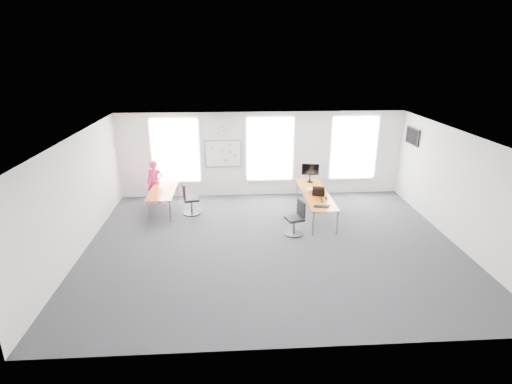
{
  "coord_description": "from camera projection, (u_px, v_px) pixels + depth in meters",
  "views": [
    {
      "loc": [
        -1.05,
        -9.7,
        5.04
      ],
      "look_at": [
        -0.37,
        1.2,
        1.1
      ],
      "focal_mm": 28.0,
      "sensor_mm": 36.0,
      "label": 1
    }
  ],
  "objects": [
    {
      "name": "window_mid",
      "position": [
        270.0,
        149.0,
        14.04
      ],
      "size": [
        1.6,
        0.06,
        2.2
      ],
      "primitive_type": "cube",
      "color": "silver",
      "rests_on": "wall_back"
    },
    {
      "name": "tv",
      "position": [
        413.0,
        136.0,
        13.2
      ],
      "size": [
        0.06,
        0.9,
        0.55
      ],
      "primitive_type": "cube",
      "color": "black",
      "rests_on": "wall_right"
    },
    {
      "name": "mouse",
      "position": [
        329.0,
        205.0,
        11.54
      ],
      "size": [
        0.08,
        0.11,
        0.04
      ],
      "primitive_type": "ellipsoid",
      "rotation": [
        0.0,
        0.0,
        -0.07
      ],
      "color": "black",
      "rests_on": "desk_right"
    },
    {
      "name": "wall_front",
      "position": [
        298.0,
        275.0,
        6.61
      ],
      "size": [
        10.0,
        0.0,
        10.0
      ],
      "primitive_type": "plane",
      "rotation": [
        -1.57,
        0.0,
        0.0
      ],
      "color": "white",
      "rests_on": "ground"
    },
    {
      "name": "wall_back",
      "position": [
        261.0,
        154.0,
        14.12
      ],
      "size": [
        10.0,
        0.0,
        10.0
      ],
      "primitive_type": "plane",
      "rotation": [
        1.57,
        0.0,
        0.0
      ],
      "color": "white",
      "rests_on": "ground"
    },
    {
      "name": "ceiling",
      "position": [
        274.0,
        136.0,
        9.86
      ],
      "size": [
        10.0,
        10.0,
        0.0
      ],
      "primitive_type": "plane",
      "rotation": [
        3.14,
        0.0,
        0.0
      ],
      "color": "white",
      "rests_on": "ground"
    },
    {
      "name": "monitor",
      "position": [
        310.0,
        171.0,
        13.48
      ],
      "size": [
        0.58,
        0.24,
        0.65
      ],
      "rotation": [
        0.0,
        0.0,
        -0.21
      ],
      "color": "black",
      "rests_on": "desk_right"
    },
    {
      "name": "chair_left",
      "position": [
        189.0,
        200.0,
        12.74
      ],
      "size": [
        0.56,
        0.56,
        1.05
      ],
      "rotation": [
        0.0,
        0.0,
        1.77
      ],
      "color": "black",
      "rests_on": "ground"
    },
    {
      "name": "window_left",
      "position": [
        175.0,
        150.0,
        13.85
      ],
      "size": [
        1.6,
        0.06,
        2.2
      ],
      "primitive_type": "cube",
      "color": "silver",
      "rests_on": "wall_back"
    },
    {
      "name": "window_right",
      "position": [
        354.0,
        148.0,
        14.22
      ],
      "size": [
        1.6,
        0.06,
        2.2
      ],
      "primitive_type": "cube",
      "color": "silver",
      "rests_on": "wall_back"
    },
    {
      "name": "paper_stack",
      "position": [
        311.0,
        190.0,
        12.68
      ],
      "size": [
        0.38,
        0.33,
        0.11
      ],
      "primitive_type": "cube",
      "rotation": [
        0.0,
        0.0,
        0.32
      ],
      "color": "beige",
      "rests_on": "desk_right"
    },
    {
      "name": "lens_cap",
      "position": [
        322.0,
        201.0,
        11.88
      ],
      "size": [
        0.07,
        0.07,
        0.01
      ],
      "primitive_type": "cylinder",
      "rotation": [
        0.0,
        0.0,
        -0.07
      ],
      "color": "black",
      "rests_on": "desk_right"
    },
    {
      "name": "wall_clock",
      "position": [
        222.0,
        131.0,
        13.72
      ],
      "size": [
        0.3,
        0.04,
        0.3
      ],
      "primitive_type": "cylinder",
      "rotation": [
        1.57,
        0.0,
        0.0
      ],
      "color": "gray",
      "rests_on": "wall_back"
    },
    {
      "name": "desk_left",
      "position": [
        163.0,
        192.0,
        12.9
      ],
      "size": [
        0.8,
        2.0,
        0.73
      ],
      "color": "orange",
      "rests_on": "ground"
    },
    {
      "name": "chair_right",
      "position": [
        296.0,
        220.0,
        11.36
      ],
      "size": [
        0.57,
        0.57,
        1.0
      ],
      "rotation": [
        0.0,
        0.0,
        -1.25
      ],
      "color": "black",
      "rests_on": "ground"
    },
    {
      "name": "wall_left",
      "position": [
        76.0,
        197.0,
        10.07
      ],
      "size": [
        0.0,
        10.0,
        10.0
      ],
      "primitive_type": "plane",
      "rotation": [
        1.57,
        0.0,
        1.57
      ],
      "color": "white",
      "rests_on": "ground"
    },
    {
      "name": "wall_right",
      "position": [
        459.0,
        189.0,
        10.66
      ],
      "size": [
        0.0,
        10.0,
        10.0
      ],
      "primitive_type": "plane",
      "rotation": [
        1.57,
        0.0,
        -1.57
      ],
      "color": "white",
      "rests_on": "ground"
    },
    {
      "name": "floor",
      "position": [
        272.0,
        244.0,
        10.87
      ],
      "size": [
        10.0,
        10.0,
        0.0
      ],
      "primitive_type": "plane",
      "color": "#2A2A2F",
      "rests_on": "ground"
    },
    {
      "name": "laptop_sleeve",
      "position": [
        318.0,
        192.0,
        12.26
      ],
      "size": [
        0.38,
        0.3,
        0.3
      ],
      "rotation": [
        0.0,
        0.0,
        -0.3
      ],
      "color": "black",
      "rests_on": "desk_right"
    },
    {
      "name": "keyboard",
      "position": [
        321.0,
        206.0,
        11.5
      ],
      "size": [
        0.45,
        0.23,
        0.02
      ],
      "primitive_type": "cube",
      "rotation": [
        0.0,
        0.0,
        -0.18
      ],
      "color": "black",
      "rests_on": "desk_right"
    },
    {
      "name": "headphones",
      "position": [
        324.0,
        198.0,
        12.02
      ],
      "size": [
        0.18,
        0.09,
        0.1
      ],
      "rotation": [
        0.0,
        0.0,
        -0.26
      ],
      "color": "black",
      "rests_on": "desk_right"
    },
    {
      "name": "desk_right",
      "position": [
        315.0,
        195.0,
        12.6
      ],
      "size": [
        0.81,
        3.03,
        0.74
      ],
      "color": "orange",
      "rests_on": "ground"
    },
    {
      "name": "whiteboard",
      "position": [
        223.0,
        154.0,
        14.0
      ],
      "size": [
        1.2,
        0.03,
        0.9
      ],
      "primitive_type": "cube",
      "color": "white",
      "rests_on": "wall_back"
    },
    {
      "name": "person",
      "position": [
        155.0,
        182.0,
        13.52
      ],
      "size": [
        0.56,
        0.38,
        1.51
      ],
      "primitive_type": "imported",
      "rotation": [
        0.0,
        0.0,
        0.04
      ],
      "color": "#DB1659",
      "rests_on": "ground"
    }
  ]
}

